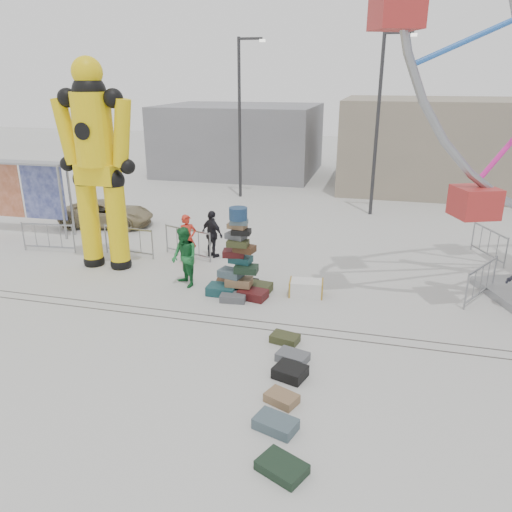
% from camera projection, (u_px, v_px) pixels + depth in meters
% --- Properties ---
extents(ground, '(90.00, 90.00, 0.00)m').
position_uv_depth(ground, '(228.00, 337.00, 12.58)').
color(ground, '#9E9E99').
rests_on(ground, ground).
extents(track_line_near, '(40.00, 0.04, 0.01)m').
position_uv_depth(track_line_near, '(235.00, 326.00, 13.12)').
color(track_line_near, '#47443F').
rests_on(track_line_near, ground).
extents(track_line_far, '(40.00, 0.04, 0.01)m').
position_uv_depth(track_line_far, '(239.00, 319.00, 13.49)').
color(track_line_far, '#47443F').
rests_on(track_line_far, ground).
extents(building_right, '(12.00, 8.00, 5.00)m').
position_uv_depth(building_right, '(450.00, 145.00, 28.31)').
color(building_right, gray).
rests_on(building_right, ground).
extents(building_left, '(10.00, 8.00, 4.40)m').
position_uv_depth(building_left, '(240.00, 139.00, 33.26)').
color(building_left, gray).
rests_on(building_left, ground).
extents(lamp_post_right, '(1.41, 0.25, 8.00)m').
position_uv_depth(lamp_post_right, '(380.00, 117.00, 22.17)').
color(lamp_post_right, '#2D2D30').
rests_on(lamp_post_right, ground).
extents(lamp_post_left, '(1.41, 0.25, 8.00)m').
position_uv_depth(lamp_post_left, '(241.00, 111.00, 25.62)').
color(lamp_post_left, '#2D2D30').
rests_on(lamp_post_left, ground).
extents(suitcase_tower, '(1.88, 1.67, 2.68)m').
position_uv_depth(suitcase_tower, '(239.00, 270.00, 14.83)').
color(suitcase_tower, '#184448').
rests_on(suitcase_tower, ground).
extents(crash_test_dummy, '(2.75, 1.22, 6.99)m').
position_uv_depth(crash_test_dummy, '(96.00, 159.00, 16.01)').
color(crash_test_dummy, black).
rests_on(crash_test_dummy, ground).
extents(banner_scaffold, '(4.16, 0.79, 3.00)m').
position_uv_depth(banner_scaffold, '(20.00, 180.00, 20.03)').
color(banner_scaffold, gray).
rests_on(banner_scaffold, ground).
extents(steamer_trunk, '(1.05, 0.67, 0.47)m').
position_uv_depth(steamer_trunk, '(306.00, 288.00, 14.88)').
color(steamer_trunk, silver).
rests_on(steamer_trunk, ground).
extents(row_case_0, '(0.76, 0.58, 0.20)m').
position_uv_depth(row_case_0, '(285.00, 338.00, 12.30)').
color(row_case_0, '#353A1D').
rests_on(row_case_0, ground).
extents(row_case_1, '(0.81, 0.65, 0.20)m').
position_uv_depth(row_case_1, '(293.00, 357.00, 11.49)').
color(row_case_1, '#54575C').
rests_on(row_case_1, ground).
extents(row_case_2, '(0.81, 0.74, 0.25)m').
position_uv_depth(row_case_2, '(290.00, 372.00, 10.86)').
color(row_case_2, black).
rests_on(row_case_2, ground).
extents(row_case_3, '(0.76, 0.65, 0.19)m').
position_uv_depth(row_case_3, '(282.00, 398.00, 10.03)').
color(row_case_3, olive).
rests_on(row_case_3, ground).
extents(row_case_4, '(0.90, 0.71, 0.22)m').
position_uv_depth(row_case_4, '(276.00, 424.00, 9.27)').
color(row_case_4, '#435760').
rests_on(row_case_4, ground).
extents(row_case_5, '(0.95, 0.84, 0.18)m').
position_uv_depth(row_case_5, '(282.00, 467.00, 8.27)').
color(row_case_5, black).
rests_on(row_case_5, ground).
extents(barricade_dummy_a, '(2.00, 0.31, 1.10)m').
position_uv_depth(barricade_dummy_a, '(48.00, 237.00, 18.49)').
color(barricade_dummy_a, gray).
rests_on(barricade_dummy_a, ground).
extents(barricade_dummy_b, '(2.00, 0.34, 1.10)m').
position_uv_depth(barricade_dummy_b, '(129.00, 241.00, 18.05)').
color(barricade_dummy_b, gray).
rests_on(barricade_dummy_b, ground).
extents(barricade_dummy_c, '(1.93, 0.71, 1.10)m').
position_uv_depth(barricade_dummy_c, '(188.00, 243.00, 17.89)').
color(barricade_dummy_c, gray).
rests_on(barricade_dummy_c, ground).
extents(barricade_wheel_front, '(1.10, 1.77, 1.10)m').
position_uv_depth(barricade_wheel_front, '(481.00, 282.00, 14.52)').
color(barricade_wheel_front, gray).
rests_on(barricade_wheel_front, ground).
extents(barricade_wheel_back, '(0.88, 1.88, 1.10)m').
position_uv_depth(barricade_wheel_back, '(489.00, 244.00, 17.78)').
color(barricade_wheel_back, gray).
rests_on(barricade_wheel_back, ground).
extents(pedestrian_red, '(0.75, 0.72, 1.73)m').
position_uv_depth(pedestrian_red, '(188.00, 239.00, 17.27)').
color(pedestrian_red, red).
rests_on(pedestrian_red, ground).
extents(pedestrian_green, '(1.16, 1.14, 1.88)m').
position_uv_depth(pedestrian_green, '(184.00, 257.00, 15.33)').
color(pedestrian_green, '#19672E').
rests_on(pedestrian_green, ground).
extents(pedestrian_black, '(1.09, 0.85, 1.72)m').
position_uv_depth(pedestrian_black, '(212.00, 234.00, 17.84)').
color(pedestrian_black, black).
rests_on(pedestrian_black, ground).
extents(parked_suv, '(4.19, 2.40, 1.10)m').
position_uv_depth(parked_suv, '(107.00, 213.00, 21.70)').
color(parked_suv, '#8E7F5B').
rests_on(parked_suv, ground).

